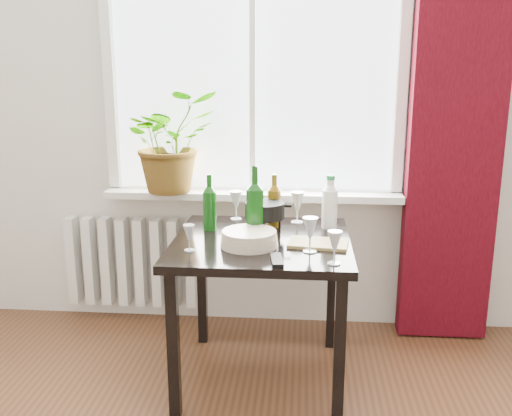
# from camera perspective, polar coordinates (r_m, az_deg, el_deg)

# --- Properties ---
(window) EXTENTS (1.72, 0.08, 1.62)m
(window) POSITION_cam_1_polar(r_m,az_deg,el_deg) (3.31, -0.29, 14.81)
(window) COLOR white
(window) RESTS_ON ground
(windowsill) EXTENTS (1.72, 0.20, 0.04)m
(windowsill) POSITION_cam_1_polar(r_m,az_deg,el_deg) (3.32, -0.38, 1.35)
(windowsill) COLOR silver
(windowsill) RESTS_ON ground
(curtain) EXTENTS (0.50, 0.12, 2.56)m
(curtain) POSITION_cam_1_polar(r_m,az_deg,el_deg) (3.31, 19.47, 8.77)
(curtain) COLOR #34040C
(curtain) RESTS_ON ground
(radiator) EXTENTS (0.80, 0.10, 0.55)m
(radiator) POSITION_cam_1_polar(r_m,az_deg,el_deg) (3.62, -12.29, -5.26)
(radiator) COLOR white
(radiator) RESTS_ON ground
(table) EXTENTS (0.85, 0.85, 0.74)m
(table) POSITION_cam_1_polar(r_m,az_deg,el_deg) (2.79, 0.57, -4.94)
(table) COLOR black
(table) RESTS_ON ground
(potted_plant) EXTENTS (0.68, 0.66, 0.58)m
(potted_plant) POSITION_cam_1_polar(r_m,az_deg,el_deg) (3.31, -8.51, 6.59)
(potted_plant) COLOR #378022
(potted_plant) RESTS_ON windowsill
(wine_bottle_left) EXTENTS (0.07, 0.07, 0.29)m
(wine_bottle_left) POSITION_cam_1_polar(r_m,az_deg,el_deg) (2.89, -4.66, 0.60)
(wine_bottle_left) COLOR #0C400C
(wine_bottle_left) RESTS_ON table
(wine_bottle_right) EXTENTS (0.09, 0.09, 0.36)m
(wine_bottle_right) POSITION_cam_1_polar(r_m,az_deg,el_deg) (2.74, -0.12, 0.64)
(wine_bottle_right) COLOR #0B3B0B
(wine_bottle_right) RESTS_ON table
(bottle_amber) EXTENTS (0.07, 0.07, 0.28)m
(bottle_amber) POSITION_cam_1_polar(r_m,az_deg,el_deg) (2.94, 1.83, 0.80)
(bottle_amber) COLOR brown
(bottle_amber) RESTS_ON table
(cleaning_bottle) EXTENTS (0.09, 0.09, 0.28)m
(cleaning_bottle) POSITION_cam_1_polar(r_m,az_deg,el_deg) (2.94, 7.39, 0.64)
(cleaning_bottle) COLOR white
(cleaning_bottle) RESTS_ON table
(wineglass_front_right) EXTENTS (0.08, 0.08, 0.16)m
(wineglass_front_right) POSITION_cam_1_polar(r_m,az_deg,el_deg) (2.56, 5.43, -2.65)
(wineglass_front_right) COLOR silver
(wineglass_front_right) RESTS_ON table
(wineglass_far_right) EXTENTS (0.08, 0.08, 0.15)m
(wineglass_far_right) POSITION_cam_1_polar(r_m,az_deg,el_deg) (2.42, 7.86, -3.92)
(wineglass_far_right) COLOR silver
(wineglass_far_right) RESTS_ON table
(wineglass_back_center) EXTENTS (0.09, 0.09, 0.17)m
(wineglass_back_center) POSITION_cam_1_polar(r_m,az_deg,el_deg) (3.03, 4.16, 0.10)
(wineglass_back_center) COLOR silver
(wineglass_back_center) RESTS_ON table
(wineglass_back_left) EXTENTS (0.08, 0.08, 0.16)m
(wineglass_back_left) POSITION_cam_1_polar(r_m,az_deg,el_deg) (3.09, -2.02, 0.29)
(wineglass_back_left) COLOR white
(wineglass_back_left) RESTS_ON table
(wineglass_front_left) EXTENTS (0.05, 0.05, 0.12)m
(wineglass_front_left) POSITION_cam_1_polar(r_m,az_deg,el_deg) (2.58, -6.70, -2.98)
(wineglass_front_left) COLOR #B7BAC5
(wineglass_front_left) RESTS_ON table
(plate_stack) EXTENTS (0.35, 0.35, 0.07)m
(plate_stack) POSITION_cam_1_polar(r_m,az_deg,el_deg) (2.64, -0.69, -3.08)
(plate_stack) COLOR beige
(plate_stack) RESTS_ON table
(fondue_pot) EXTENTS (0.23, 0.21, 0.15)m
(fondue_pot) POSITION_cam_1_polar(r_m,az_deg,el_deg) (2.85, 0.89, -0.93)
(fondue_pot) COLOR black
(fondue_pot) RESTS_ON table
(tv_remote) EXTENTS (0.07, 0.16, 0.02)m
(tv_remote) POSITION_cam_1_polar(r_m,az_deg,el_deg) (2.44, 2.10, -5.23)
(tv_remote) COLOR black
(tv_remote) RESTS_ON table
(cutting_board) EXTENTS (0.29, 0.21, 0.01)m
(cutting_board) POSITION_cam_1_polar(r_m,az_deg,el_deg) (2.69, 6.23, -3.53)
(cutting_board) COLOR #9C8246
(cutting_board) RESTS_ON table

